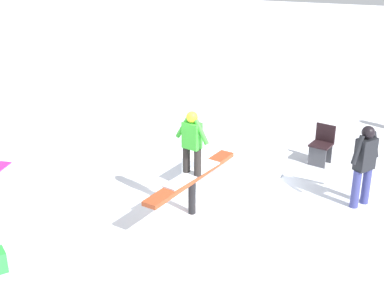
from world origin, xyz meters
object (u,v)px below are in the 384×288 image
folding_chair (322,146)px  main_rider_on_rail (192,145)px  rail_feature (192,181)px  bystander_black (364,162)px

folding_chair → main_rider_on_rail: bearing=-107.0°
rail_feature → main_rider_on_rail: (0.00, 0.00, 0.69)m
bystander_black → rail_feature: bearing=-28.1°
rail_feature → main_rider_on_rail: size_ratio=1.81×
rail_feature → folding_chair: size_ratio=2.92×
main_rider_on_rail → folding_chair: 3.77m
main_rider_on_rail → bystander_black: main_rider_on_rail is taller
main_rider_on_rail → bystander_black: bearing=131.7°
bystander_black → main_rider_on_rail: bearing=-28.1°
rail_feature → bystander_black: size_ratio=1.61×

